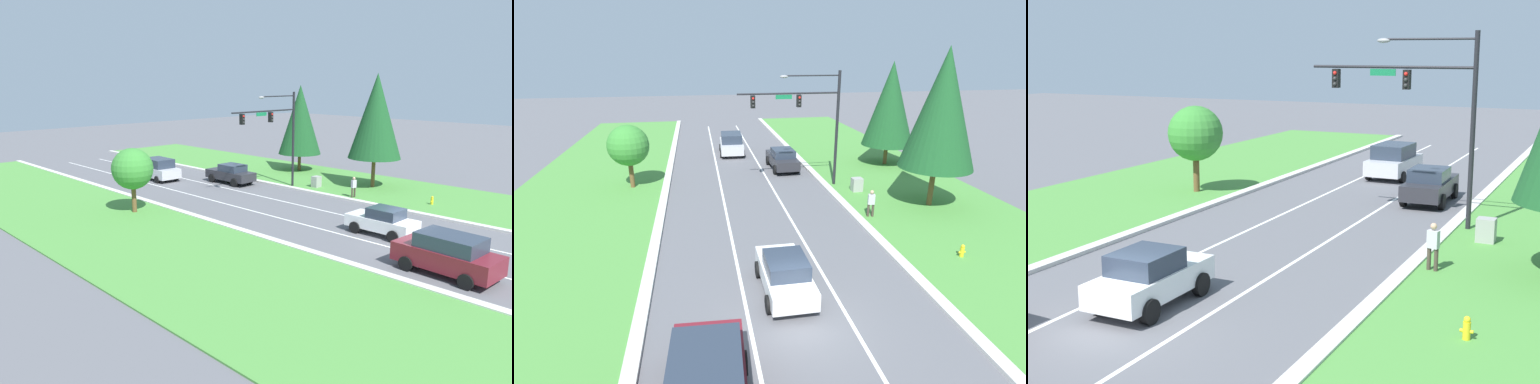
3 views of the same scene
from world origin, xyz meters
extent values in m
plane|color=#5B5B60|center=(0.00, 0.00, 0.00)|extent=(160.00, 160.00, 0.00)
cube|color=beige|center=(5.65, 0.00, 0.07)|extent=(0.50, 90.00, 0.15)
cube|color=beige|center=(-5.65, 0.00, 0.07)|extent=(0.50, 90.00, 0.15)
cube|color=white|center=(-1.80, 0.00, 0.00)|extent=(0.14, 81.00, 0.01)
cube|color=white|center=(1.80, 0.00, 0.00)|extent=(0.14, 81.00, 0.01)
cylinder|color=black|center=(6.32, 14.69, 4.00)|extent=(0.20, 0.20, 8.00)
cylinder|color=black|center=(2.88, 14.69, 6.56)|extent=(6.90, 0.12, 0.12)
cube|color=#147042|center=(2.53, 14.69, 6.34)|extent=(1.10, 0.04, 0.28)
cylinder|color=black|center=(4.43, 14.69, 7.68)|extent=(3.79, 0.09, 0.09)
ellipsoid|color=gray|center=(2.53, 14.69, 7.63)|extent=(0.56, 0.28, 0.20)
cube|color=black|center=(3.57, 14.69, 6.06)|extent=(0.28, 0.32, 0.80)
sphere|color=red|center=(3.57, 14.52, 6.30)|extent=(0.16, 0.16, 0.16)
sphere|color=#2D2D2D|center=(3.57, 14.52, 6.06)|extent=(0.16, 0.16, 0.16)
sphere|color=#2D2D2D|center=(3.57, 14.52, 5.83)|extent=(0.16, 0.16, 0.16)
cube|color=black|center=(0.46, 14.69, 6.06)|extent=(0.28, 0.32, 0.80)
sphere|color=red|center=(0.46, 14.52, 6.30)|extent=(0.16, 0.16, 0.16)
sphere|color=#2D2D2D|center=(0.46, 14.52, 6.06)|extent=(0.16, 0.16, 0.16)
sphere|color=#2D2D2D|center=(0.46, 14.52, 5.83)|extent=(0.16, 0.16, 0.16)
cube|color=silver|center=(-0.14, 25.43, 0.75)|extent=(2.19, 4.68, 0.85)
cube|color=#283342|center=(-0.14, 25.31, 1.57)|extent=(1.93, 2.83, 0.79)
cylinder|color=black|center=(0.91, 26.83, 0.32)|extent=(0.26, 0.65, 0.64)
cylinder|color=black|center=(-1.09, 26.89, 0.32)|extent=(0.26, 0.65, 0.64)
cylinder|color=black|center=(0.81, 23.97, 0.32)|extent=(0.26, 0.65, 0.64)
cylinder|color=black|center=(-1.19, 24.03, 0.32)|extent=(0.26, 0.65, 0.64)
cube|color=#28282D|center=(3.50, 19.52, 0.74)|extent=(1.94, 4.72, 0.74)
cube|color=#283342|center=(3.50, 19.24, 1.41)|extent=(1.71, 2.14, 0.60)
cylinder|color=black|center=(4.37, 20.99, 0.37)|extent=(0.26, 0.75, 0.75)
cylinder|color=black|center=(2.56, 20.95, 0.37)|extent=(0.26, 0.75, 0.75)
cylinder|color=black|center=(4.43, 18.09, 0.37)|extent=(0.26, 0.75, 0.75)
cylinder|color=black|center=(2.62, 18.05, 0.37)|extent=(0.26, 0.75, 0.75)
cube|color=#283342|center=(-3.38, -3.61, 1.62)|extent=(2.02, 2.98, 0.70)
cylinder|color=black|center=(-2.28, -2.06, 0.36)|extent=(0.28, 0.74, 0.72)
cylinder|color=black|center=(-4.30, -1.94, 0.36)|extent=(0.28, 0.74, 0.72)
cube|color=white|center=(-0.13, 1.99, 0.71)|extent=(1.75, 4.13, 0.71)
cube|color=#283342|center=(-0.13, 1.74, 1.36)|extent=(1.58, 1.86, 0.60)
cylinder|color=black|center=(0.72, 3.27, 0.35)|extent=(0.24, 0.71, 0.71)
cylinder|color=black|center=(-0.99, 3.27, 0.35)|extent=(0.24, 0.71, 0.71)
cylinder|color=black|center=(0.73, 0.71, 0.35)|extent=(0.24, 0.71, 0.71)
cylinder|color=black|center=(-0.99, 0.71, 0.35)|extent=(0.24, 0.71, 0.71)
cube|color=#9E9E99|center=(7.36, 12.92, 0.50)|extent=(0.70, 0.60, 1.00)
cylinder|color=#42382D|center=(6.29, 8.54, 0.42)|extent=(0.14, 0.14, 0.84)
cylinder|color=#42382D|center=(6.55, 8.48, 0.42)|extent=(0.14, 0.14, 0.84)
cube|color=#B7B7BC|center=(6.42, 8.51, 1.14)|extent=(0.42, 0.30, 0.60)
sphere|color=tan|center=(6.42, 8.51, 1.58)|extent=(0.22, 0.22, 0.22)
cylinder|color=gold|center=(8.65, 3.17, 0.28)|extent=(0.20, 0.20, 0.55)
sphere|color=gold|center=(8.65, 3.17, 0.61)|extent=(0.18, 0.18, 0.18)
cylinder|color=gold|center=(8.53, 3.17, 0.30)|extent=(0.10, 0.09, 0.09)
cylinder|color=gold|center=(8.77, 3.17, 0.30)|extent=(0.10, 0.09, 0.09)
cylinder|color=brown|center=(12.42, 19.17, 0.88)|extent=(0.32, 0.32, 1.76)
cone|color=#194C23|center=(12.42, 19.17, 5.13)|extent=(4.21, 4.21, 6.73)
cylinder|color=brown|center=(-7.96, 16.58, 1.02)|extent=(0.32, 0.32, 2.03)
sphere|color=#388433|center=(-7.96, 16.58, 3.09)|extent=(2.82, 2.82, 2.82)
cylinder|color=brown|center=(10.84, 9.62, 1.27)|extent=(0.32, 0.32, 2.54)
cone|color=#194C23|center=(10.84, 9.62, 6.04)|extent=(4.37, 4.37, 6.99)
camera|label=1|loc=(-25.29, -13.01, 9.00)|focal=35.00mm
camera|label=2|loc=(-3.21, -11.60, 9.18)|focal=28.00mm
camera|label=3|loc=(11.85, -14.02, 7.22)|focal=50.00mm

